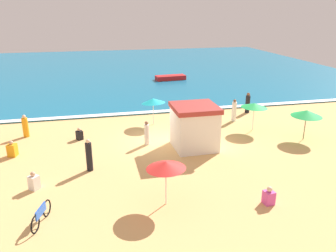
% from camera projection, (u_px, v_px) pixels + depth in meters
% --- Properties ---
extents(ground_plane, '(60.00, 60.00, 0.00)m').
position_uv_depth(ground_plane, '(156.00, 142.00, 21.54)').
color(ground_plane, '#E5B26B').
extents(ocean_water, '(60.00, 44.00, 0.10)m').
position_uv_depth(ocean_water, '(119.00, 69.00, 47.29)').
color(ocean_water, '#146B93').
rests_on(ocean_water, ground_plane).
extents(wave_breaker_foam, '(57.00, 0.70, 0.01)m').
position_uv_depth(wave_breaker_foam, '(142.00, 112.00, 27.30)').
color(wave_breaker_foam, white).
rests_on(wave_breaker_foam, ocean_water).
extents(lifeguard_cabana, '(2.64, 2.63, 2.69)m').
position_uv_depth(lifeguard_cabana, '(194.00, 126.00, 20.25)').
color(lifeguard_cabana, white).
rests_on(lifeguard_cabana, ground_plane).
extents(beach_umbrella_0, '(2.42, 2.42, 2.08)m').
position_uv_depth(beach_umbrella_0, '(166.00, 165.00, 14.11)').
color(beach_umbrella_0, silver).
rests_on(beach_umbrella_0, ground_plane).
extents(beach_umbrella_1, '(1.89, 1.88, 2.02)m').
position_uv_depth(beach_umbrella_1, '(254.00, 105.00, 22.97)').
color(beach_umbrella_1, silver).
rests_on(beach_umbrella_1, ground_plane).
extents(beach_umbrella_3, '(2.46, 2.47, 2.04)m').
position_uv_depth(beach_umbrella_3, '(153.00, 101.00, 24.23)').
color(beach_umbrella_3, silver).
rests_on(beach_umbrella_3, ground_plane).
extents(beach_umbrella_5, '(2.63, 2.63, 2.00)m').
position_uv_depth(beach_umbrella_5, '(307.00, 113.00, 21.42)').
color(beach_umbrella_5, '#4C3823').
rests_on(beach_umbrella_5, ground_plane).
extents(parked_bicycle, '(0.57, 1.76, 0.76)m').
position_uv_depth(parked_bicycle, '(41.00, 215.00, 13.28)').
color(parked_bicycle, black).
rests_on(parked_bicycle, ground_plane).
extents(beachgoer_0, '(0.46, 0.46, 1.68)m').
position_uv_depth(beachgoer_0, '(248.00, 103.00, 27.34)').
color(beachgoer_0, black).
rests_on(beachgoer_0, ground_plane).
extents(beachgoer_2, '(0.40, 0.40, 1.55)m').
position_uv_depth(beachgoer_2, '(147.00, 133.00, 20.91)').
color(beachgoer_2, white).
rests_on(beachgoer_2, ground_plane).
extents(beachgoer_3, '(0.48, 0.48, 0.84)m').
position_uv_depth(beachgoer_3, '(269.00, 197.00, 14.63)').
color(beachgoer_3, '#D84CA5').
rests_on(beachgoer_3, ground_plane).
extents(beachgoer_4, '(0.52, 0.52, 1.53)m').
position_uv_depth(beachgoer_4, '(25.00, 127.00, 22.21)').
color(beachgoer_4, orange).
rests_on(beachgoer_4, ground_plane).
extents(beachgoer_5, '(0.50, 0.50, 0.80)m').
position_uv_depth(beachgoer_5, '(79.00, 135.00, 21.84)').
color(beachgoer_5, black).
rests_on(beachgoer_5, ground_plane).
extents(beachgoer_6, '(0.48, 0.48, 1.70)m').
position_uv_depth(beachgoer_6, '(234.00, 111.00, 25.27)').
color(beachgoer_6, white).
rests_on(beachgoer_6, ground_plane).
extents(beachgoer_7, '(0.58, 0.58, 0.92)m').
position_uv_depth(beachgoer_7, '(34.00, 182.00, 15.79)').
color(beachgoer_7, white).
rests_on(beachgoer_7, ground_plane).
extents(beachgoer_8, '(0.57, 0.57, 0.95)m').
position_uv_depth(beachgoer_8, '(12.00, 150.00, 19.36)').
color(beachgoer_8, orange).
rests_on(beachgoer_8, ground_plane).
extents(beachgoer_9, '(0.43, 0.43, 1.77)m').
position_uv_depth(beachgoer_9, '(89.00, 156.00, 17.51)').
color(beachgoer_9, black).
rests_on(beachgoer_9, ground_plane).
extents(beach_towel_0, '(1.35, 1.23, 0.01)m').
position_uv_depth(beach_towel_0, '(204.00, 126.00, 24.33)').
color(beach_towel_0, white).
rests_on(beach_towel_0, ground_plane).
extents(beach_towel_1, '(1.51, 1.24, 0.01)m').
position_uv_depth(beach_towel_1, '(207.00, 118.00, 26.18)').
color(beach_towel_1, white).
rests_on(beach_towel_1, ground_plane).
extents(small_boat_0, '(3.63, 1.59, 0.50)m').
position_uv_depth(small_boat_0, '(171.00, 78.00, 39.77)').
color(small_boat_0, red).
rests_on(small_boat_0, ocean_water).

